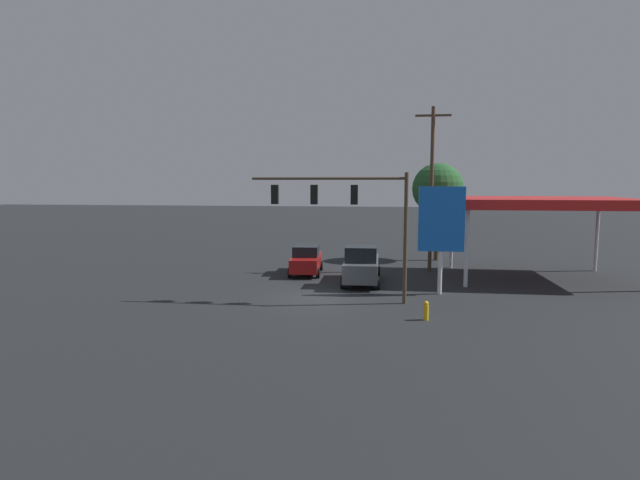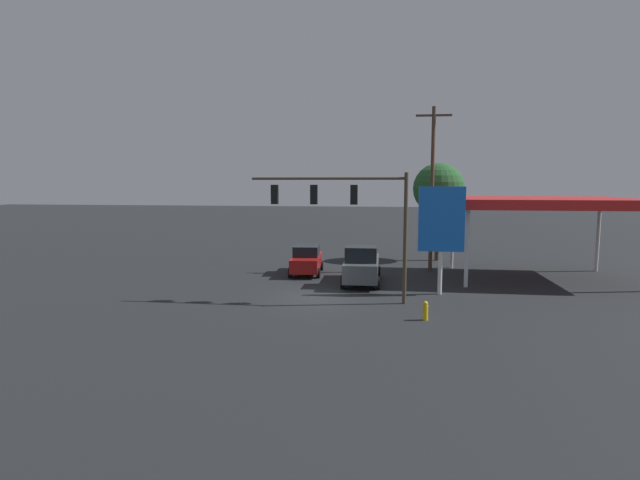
{
  "view_description": "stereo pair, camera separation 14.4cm",
  "coord_description": "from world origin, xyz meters",
  "views": [
    {
      "loc": [
        -3.56,
        26.02,
        6.21
      ],
      "look_at": [
        0.0,
        -2.0,
        2.91
      ],
      "focal_mm": 28.0,
      "sensor_mm": 36.0,
      "label": 1
    },
    {
      "loc": [
        -3.7,
        26.0,
        6.21
      ],
      "look_at": [
        0.0,
        -2.0,
        2.91
      ],
      "focal_mm": 28.0,
      "sensor_mm": 36.0,
      "label": 2
    }
  ],
  "objects": [
    {
      "name": "ground_plane",
      "position": [
        0.0,
        0.0,
        0.0
      ],
      "size": [
        200.0,
        200.0,
        0.0
      ],
      "primitive_type": "plane",
      "color": "black"
    },
    {
      "name": "sedan_far",
      "position": [
        1.58,
        -6.99,
        0.95
      ],
      "size": [
        2.25,
        4.49,
        1.93
      ],
      "rotation": [
        0.0,
        0.0,
        1.63
      ],
      "color": "maroon",
      "rests_on": "ground"
    },
    {
      "name": "traffic_signal_assembly",
      "position": [
        -1.69,
        0.62,
        4.99
      ],
      "size": [
        8.0,
        0.43,
        6.68
      ],
      "color": "#473828",
      "rests_on": "ground"
    },
    {
      "name": "fire_hydrant",
      "position": [
        -5.54,
        3.64,
        0.44
      ],
      "size": [
        0.24,
        0.24,
        0.88
      ],
      "color": "gold",
      "rests_on": "ground"
    },
    {
      "name": "street_tree",
      "position": [
        -7.78,
        -14.13,
        5.66
      ],
      "size": [
        3.99,
        3.99,
        7.68
      ],
      "color": "#4C331E",
      "rests_on": "ground"
    },
    {
      "name": "pickup_parked",
      "position": [
        -2.29,
        -4.08,
        1.11
      ],
      "size": [
        2.26,
        5.2,
        2.4
      ],
      "rotation": [
        0.0,
        0.0,
        1.57
      ],
      "color": "#474C51",
      "rests_on": "ground"
    },
    {
      "name": "utility_pole",
      "position": [
        -6.82,
        -9.07,
        5.93
      ],
      "size": [
        2.4,
        0.26,
        11.27
      ],
      "color": "#473828",
      "rests_on": "ground"
    },
    {
      "name": "gas_station_canopy",
      "position": [
        -13.41,
        -7.32,
        4.85
      ],
      "size": [
        11.07,
        7.89,
        5.2
      ],
      "color": "red",
      "rests_on": "ground"
    },
    {
      "name": "price_sign",
      "position": [
        -6.73,
        -1.83,
        4.02
      ],
      "size": [
        2.49,
        0.27,
        5.96
      ],
      "color": "silver",
      "rests_on": "ground"
    }
  ]
}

